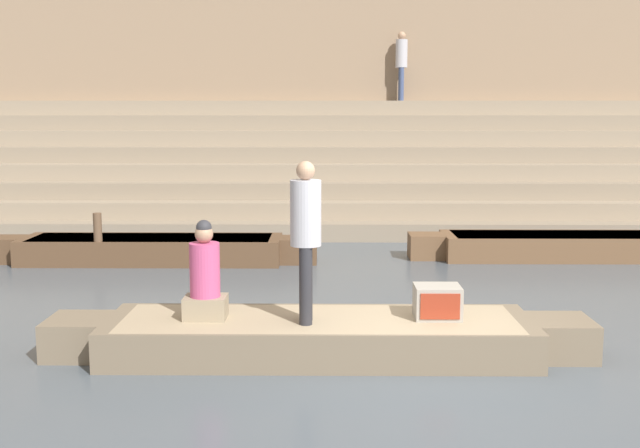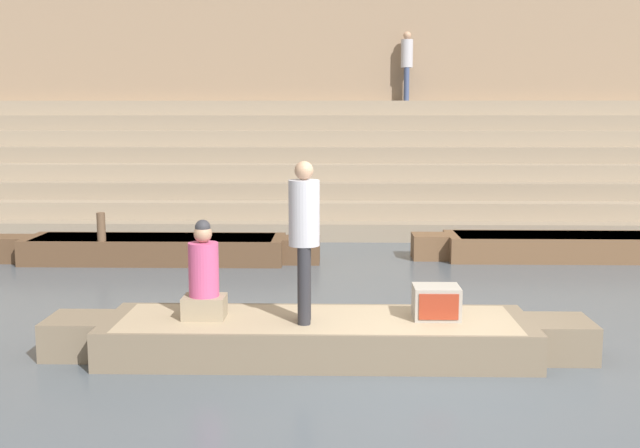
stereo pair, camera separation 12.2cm
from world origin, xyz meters
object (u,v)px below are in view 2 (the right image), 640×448
object	(u,v)px
person_standing	(304,230)
person_rowing	(204,278)
rowboat_main	(318,336)
moored_boat_distant	(155,248)
tv_set	(436,302)
mooring_post	(102,240)
person_on_steps	(407,61)
moored_boat_shore	(571,246)

from	to	relation	value
person_standing	person_rowing	size ratio (longest dim) A/B	1.59
rowboat_main	moored_boat_distant	size ratio (longest dim) A/B	1.01
tv_set	person_rowing	bearing A→B (deg)	-172.39
mooring_post	person_on_steps	distance (m)	9.98
person_standing	tv_set	bearing A→B (deg)	17.67
person_standing	moored_boat_shore	distance (m)	7.74
mooring_post	person_on_steps	xyz separation A→B (m)	(6.04, 7.07, 3.62)
moored_boat_distant	person_on_steps	world-z (taller)	person_on_steps
mooring_post	person_rowing	bearing A→B (deg)	-61.09
mooring_post	moored_boat_distant	bearing A→B (deg)	30.12
rowboat_main	person_rowing	world-z (taller)	person_rowing
tv_set	moored_boat_shore	world-z (taller)	tv_set
moored_boat_shore	mooring_post	bearing A→B (deg)	-170.10
person_standing	mooring_post	xyz separation A→B (m)	(-3.84, 5.06, -0.97)
person_standing	person_on_steps	bearing A→B (deg)	90.20
person_rowing	moored_boat_distant	distance (m)	5.74
rowboat_main	mooring_post	size ratio (longest dim) A/B	6.27
rowboat_main	tv_set	world-z (taller)	tv_set
rowboat_main	person_rowing	size ratio (longest dim) A/B	5.48
moored_boat_distant	tv_set	bearing A→B (deg)	-52.29
moored_boat_distant	mooring_post	xyz separation A→B (m)	(-0.84, -0.49, 0.24)
moored_boat_distant	person_rowing	bearing A→B (deg)	-73.07
rowboat_main	person_on_steps	distance (m)	12.76
rowboat_main	person_standing	distance (m)	1.25
rowboat_main	person_on_steps	bearing A→B (deg)	78.06
person_standing	moored_boat_distant	world-z (taller)	person_standing
person_rowing	rowboat_main	bearing A→B (deg)	-12.19
tv_set	mooring_post	distance (m)	7.21
person_rowing	tv_set	size ratio (longest dim) A/B	2.17
person_standing	moored_boat_shore	world-z (taller)	person_standing
person_rowing	person_on_steps	world-z (taller)	person_on_steps
tv_set	moored_boat_shore	size ratio (longest dim) A/B	0.09
person_standing	moored_boat_distant	bearing A→B (deg)	128.91
tv_set	person_standing	bearing A→B (deg)	-165.91
moored_boat_shore	moored_boat_distant	xyz separation A→B (m)	(-7.78, -0.43, 0.00)
moored_boat_distant	mooring_post	bearing A→B (deg)	-152.09
moored_boat_shore	moored_boat_distant	size ratio (longest dim) A/B	0.98
person_standing	mooring_post	world-z (taller)	person_standing
person_on_steps	mooring_post	bearing A→B (deg)	-64.51
tv_set	person_on_steps	bearing A→B (deg)	93.43
person_standing	tv_set	world-z (taller)	person_standing
person_standing	person_on_steps	distance (m)	12.61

